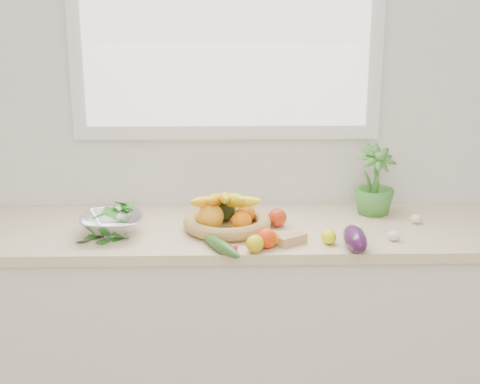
{
  "coord_description": "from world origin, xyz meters",
  "views": [
    {
      "loc": [
        -0.0,
        -0.58,
        1.79
      ],
      "look_at": [
        0.05,
        1.93,
        1.05
      ],
      "focal_mm": 50.0,
      "sensor_mm": 36.0,
      "label": 1
    }
  ],
  "objects_px": {
    "fruit_basket": "(226,217)",
    "colander_with_spinach": "(112,219)",
    "eggplant": "(355,239)",
    "apple": "(277,218)",
    "potted_herb": "(374,182)",
    "cucumber": "(221,246)"
  },
  "relations": [
    {
      "from": "apple",
      "to": "cucumber",
      "type": "relative_size",
      "value": 0.31
    },
    {
      "from": "eggplant",
      "to": "fruit_basket",
      "type": "height_order",
      "value": "fruit_basket"
    },
    {
      "from": "eggplant",
      "to": "colander_with_spinach",
      "type": "xyz_separation_m",
      "value": [
        -0.91,
        0.17,
        0.02
      ]
    },
    {
      "from": "cucumber",
      "to": "apple",
      "type": "bearing_deg",
      "value": 50.96
    },
    {
      "from": "fruit_basket",
      "to": "colander_with_spinach",
      "type": "distance_m",
      "value": 0.44
    },
    {
      "from": "fruit_basket",
      "to": "colander_with_spinach",
      "type": "bearing_deg",
      "value": -173.1
    },
    {
      "from": "eggplant",
      "to": "cucumber",
      "type": "relative_size",
      "value": 0.83
    },
    {
      "from": "apple",
      "to": "fruit_basket",
      "type": "xyz_separation_m",
      "value": [
        -0.2,
        -0.03,
        0.01
      ]
    },
    {
      "from": "potted_herb",
      "to": "fruit_basket",
      "type": "height_order",
      "value": "potted_herb"
    },
    {
      "from": "colander_with_spinach",
      "to": "cucumber",
      "type": "bearing_deg",
      "value": -24.44
    },
    {
      "from": "eggplant",
      "to": "potted_herb",
      "type": "distance_m",
      "value": 0.46
    },
    {
      "from": "apple",
      "to": "colander_with_spinach",
      "type": "bearing_deg",
      "value": -172.73
    },
    {
      "from": "colander_with_spinach",
      "to": "eggplant",
      "type": "bearing_deg",
      "value": -10.74
    },
    {
      "from": "cucumber",
      "to": "potted_herb",
      "type": "bearing_deg",
      "value": 34.31
    },
    {
      "from": "apple",
      "to": "potted_herb",
      "type": "distance_m",
      "value": 0.46
    },
    {
      "from": "cucumber",
      "to": "fruit_basket",
      "type": "distance_m",
      "value": 0.25
    },
    {
      "from": "eggplant",
      "to": "fruit_basket",
      "type": "distance_m",
      "value": 0.52
    },
    {
      "from": "eggplant",
      "to": "cucumber",
      "type": "xyz_separation_m",
      "value": [
        -0.49,
        -0.02,
        -0.02
      ]
    },
    {
      "from": "potted_herb",
      "to": "eggplant",
      "type": "bearing_deg",
      "value": -110.43
    },
    {
      "from": "eggplant",
      "to": "potted_herb",
      "type": "xyz_separation_m",
      "value": [
        0.16,
        0.42,
        0.1
      ]
    },
    {
      "from": "apple",
      "to": "fruit_basket",
      "type": "distance_m",
      "value": 0.21
    },
    {
      "from": "potted_herb",
      "to": "colander_with_spinach",
      "type": "relative_size",
      "value": 1.22
    }
  ]
}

